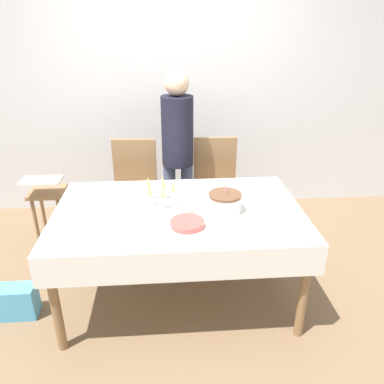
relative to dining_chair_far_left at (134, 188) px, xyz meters
name	(u,v)px	position (x,y,z in m)	size (l,w,h in m)	color
ground_plane	(180,295)	(0.37, -0.85, -0.54)	(12.00, 12.00, 0.00)	brown
wall_back	(171,84)	(0.37, 0.79, 0.81)	(8.00, 0.05, 2.70)	silver
dining_table	(179,222)	(0.37, -0.85, 0.11)	(1.72, 1.07, 0.75)	white
dining_chair_far_left	(134,188)	(0.00, 0.00, 0.00)	(0.45, 0.45, 0.98)	olive
dining_chair_far_right	(216,186)	(0.75, 0.00, 0.00)	(0.43, 0.43, 0.98)	olive
birthday_cake	(225,202)	(0.69, -0.90, 0.27)	(0.23, 0.23, 0.21)	white
champagne_tray	(160,194)	(0.25, -0.76, 0.28)	(0.32, 0.32, 0.18)	silver
plate_stack_main	(187,223)	(0.42, -1.09, 0.22)	(0.22, 0.22, 0.03)	#CC4C47
plate_stack_dessert	(189,207)	(0.45, -0.88, 0.23)	(0.18, 0.18, 0.05)	white
cake_knife	(223,223)	(0.66, -1.07, 0.21)	(0.28, 0.13, 0.00)	silver
fork_pile	(133,220)	(0.07, -1.00, 0.22)	(0.18, 0.08, 0.02)	silver
napkin_pile	(138,209)	(0.09, -0.83, 0.21)	(0.15, 0.15, 0.01)	pink
person_standing	(178,144)	(0.41, 0.02, 0.40)	(0.28, 0.28, 1.58)	#3F4C72
high_chair	(48,200)	(-0.77, -0.06, -0.06)	(0.33, 0.35, 0.71)	olive
gift_bag	(19,301)	(-0.78, -0.98, -0.42)	(0.25, 0.15, 0.24)	#4CA5D8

